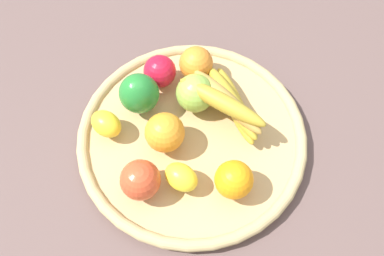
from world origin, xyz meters
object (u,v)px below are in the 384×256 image
(bell_pepper, at_px, (139,94))
(banana_bunch, at_px, (229,102))
(apple_2, at_px, (140,180))
(lemon_1, at_px, (106,124))
(apple_0, at_px, (195,93))
(lemon_0, at_px, (181,177))
(orange_0, at_px, (164,131))
(apple_1, at_px, (160,71))
(orange_1, at_px, (234,180))
(orange_2, at_px, (196,63))

(bell_pepper, distance_m, banana_bunch, 0.17)
(apple_2, bearing_deg, lemon_1, -79.14)
(apple_2, distance_m, apple_0, 0.20)
(lemon_0, relative_size, apple_0, 0.85)
(apple_2, height_order, orange_0, orange_0)
(apple_2, bearing_deg, apple_1, -116.81)
(lemon_0, bearing_deg, banana_bunch, -142.17)
(apple_1, relative_size, apple_0, 0.87)
(orange_1, bearing_deg, lemon_0, -26.45)
(banana_bunch, distance_m, apple_1, 0.15)
(orange_2, bearing_deg, banana_bunch, 102.15)
(orange_1, xyz_separation_m, orange_0, (0.08, -0.13, 0.00))
(lemon_0, height_order, orange_2, orange_2)
(orange_2, bearing_deg, lemon_0, 62.77)
(apple_1, distance_m, lemon_0, 0.23)
(orange_2, distance_m, apple_0, 0.07)
(lemon_1, bearing_deg, lemon_0, 122.18)
(lemon_1, height_order, apple_0, apple_0)
(orange_1, relative_size, orange_2, 0.99)
(apple_0, bearing_deg, apple_2, 41.09)
(lemon_0, distance_m, orange_0, 0.09)
(banana_bunch, bearing_deg, orange_2, -77.85)
(lemon_1, xyz_separation_m, apple_0, (-0.18, 0.00, 0.01))
(apple_2, distance_m, orange_1, 0.16)
(apple_1, bearing_deg, orange_2, 173.48)
(bell_pepper, height_order, orange_1, bell_pepper)
(lemon_0, distance_m, apple_0, 0.17)
(apple_2, relative_size, apple_0, 0.95)
(lemon_0, distance_m, orange_2, 0.24)
(orange_2, height_order, apple_0, apple_0)
(orange_2, bearing_deg, lemon_1, 17.43)
(banana_bunch, distance_m, orange_0, 0.13)
(bell_pepper, relative_size, apple_0, 1.18)
(lemon_1, bearing_deg, bell_pepper, -159.10)
(apple_2, xyz_separation_m, apple_1, (-0.11, -0.21, -0.00))
(lemon_0, relative_size, orange_1, 0.93)
(apple_1, height_order, orange_1, orange_1)
(apple_0, bearing_deg, apple_1, -58.73)
(orange_1, bearing_deg, orange_2, -96.35)
(apple_1, relative_size, lemon_1, 1.03)
(banana_bunch, xyz_separation_m, lemon_1, (0.23, -0.05, -0.02))
(banana_bunch, relative_size, apple_2, 2.63)
(orange_2, bearing_deg, orange_1, 83.65)
(apple_0, bearing_deg, orange_1, 89.79)
(banana_bunch, height_order, lemon_1, banana_bunch)
(apple_0, bearing_deg, lemon_1, -1.05)
(bell_pepper, bearing_deg, lemon_0, 110.59)
(apple_2, relative_size, apple_1, 1.09)
(apple_1, distance_m, orange_1, 0.27)
(orange_1, height_order, apple_0, apple_0)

